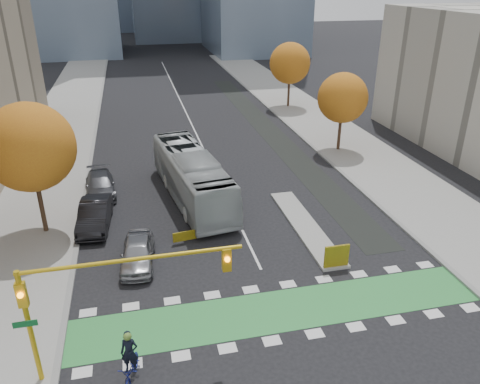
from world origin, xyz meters
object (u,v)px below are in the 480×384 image
tree_west (30,147)px  parked_car_a (138,252)px  tree_east_far (290,63)px  parked_car_c (100,185)px  tree_east_near (343,98)px  bus (192,176)px  cyclist (131,365)px  hazard_board (337,256)px  traffic_signal_west (97,289)px  parked_car_b (95,215)px

tree_west → parked_car_a: bearing=-41.7°
tree_east_far → parked_car_c: size_ratio=1.54×
tree_east_near → bus: (-14.40, -7.15, -3.12)m
cyclist → bus: (4.60, 16.13, 0.94)m
hazard_board → traffic_signal_west: bearing=-158.5°
parked_car_a → parked_car_c: 10.27m
hazard_board → cyclist: 12.29m
traffic_signal_west → cyclist: 3.45m
bus → cyclist: bearing=-113.8°
bus → parked_car_a: bearing=-125.8°
hazard_board → cyclist: size_ratio=0.58×
traffic_signal_west → parked_car_a: (1.43, 7.61, -3.29)m
tree_east_near → tree_east_far: bearing=88.2°
tree_west → tree_east_near: 26.01m
parked_car_c → bus: bearing=-23.9°
tree_west → tree_east_far: bearing=46.7°
parked_car_b → parked_car_a: bearing=-58.9°
traffic_signal_west → parked_car_b: size_ratio=1.68×
parked_car_a → tree_west: bearing=143.9°
tree_east_far → bus: size_ratio=0.61×
tree_east_far → bus: 27.75m
hazard_board → parked_car_b: 15.21m
hazard_board → traffic_signal_west: size_ratio=0.16×
traffic_signal_west → parked_car_c: (-0.93, 17.61, -3.31)m
cyclist → parked_car_c: size_ratio=0.48×
cyclist → tree_east_far: bearing=77.0°
hazard_board → parked_car_a: parked_car_a is taller
parked_car_c → tree_east_near: bearing=8.5°
traffic_signal_west → bus: (5.53, 15.36, -2.29)m
tree_east_near → cyclist: (-19.00, -23.28, -4.06)m
parked_car_a → bus: bearing=67.7°
traffic_signal_west → parked_car_a: traffic_signal_west is taller
tree_east_near → parked_car_b: bearing=-154.8°
traffic_signal_west → parked_car_b: bearing=94.9°
parked_car_a → parked_car_b: (-2.50, 5.00, 0.09)m
bus → parked_car_b: bearing=-165.3°
tree_east_far → tree_west: bearing=-133.3°
cyclist → parked_car_b: (-2.00, 13.38, 0.03)m
hazard_board → cyclist: (-11.00, -5.48, 0.00)m
tree_east_near → parked_car_a: size_ratio=1.62×
hazard_board → traffic_signal_west: traffic_signal_west is taller
tree_east_far → tree_east_near: bearing=-91.8°
hazard_board → bus: size_ratio=0.11×
traffic_signal_west → tree_west: bearing=108.0°
parked_car_a → tree_east_near: bearing=44.5°
tree_east_near → tree_east_far: size_ratio=0.92×
hazard_board → tree_west: 18.44m
tree_east_far → parked_car_a: 36.55m
tree_west → parked_car_b: size_ratio=1.62×
hazard_board → parked_car_b: (-13.00, 7.90, 0.03)m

